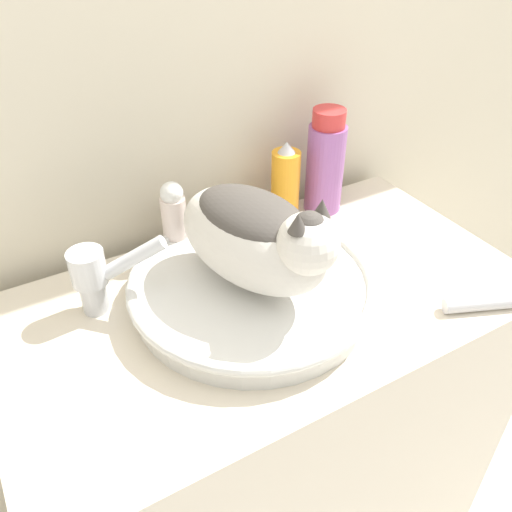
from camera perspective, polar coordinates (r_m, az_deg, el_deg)
wall_back at (r=1.03m, az=-8.07°, el=22.48°), size 8.00×0.05×2.40m
vanity_counter at (r=1.26m, az=1.03°, el=-18.66°), size 0.93×0.51×0.82m
sink_basin at (r=0.93m, az=-0.41°, el=-3.24°), size 0.43×0.43×0.05m
cat at (r=0.86m, az=0.12°, el=2.26°), size 0.24×0.32×0.19m
faucet at (r=0.92m, az=-16.37°, el=-1.89°), size 0.15×0.10×0.14m
deodorant_stick at (r=1.03m, az=-8.59°, el=3.81°), size 0.05×0.05×0.16m
mouthwash_bottle at (r=1.16m, az=7.31°, el=9.67°), size 0.08×0.08×0.22m
spray_bottle_trigger at (r=1.12m, az=3.10°, el=7.43°), size 0.06×0.06×0.18m
cream_tube at (r=1.01m, az=23.76°, el=-4.47°), size 0.17×0.09×0.03m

